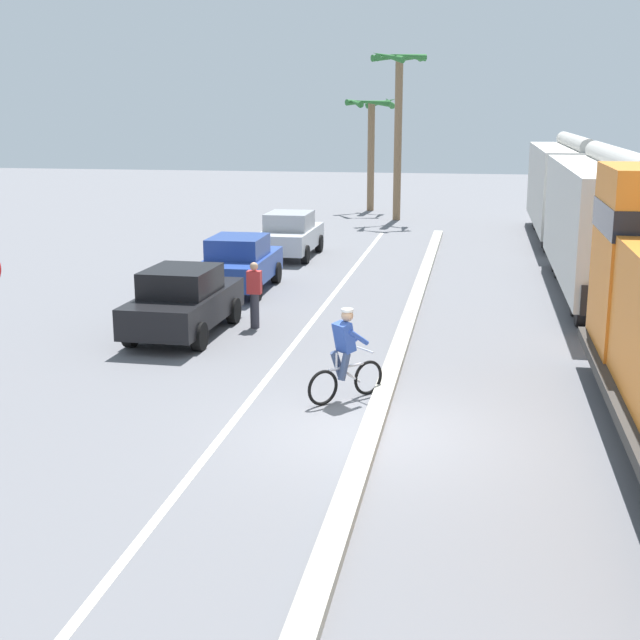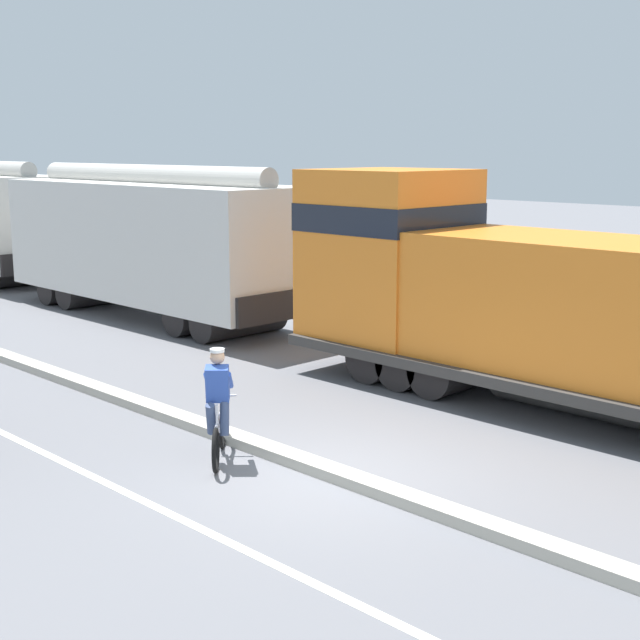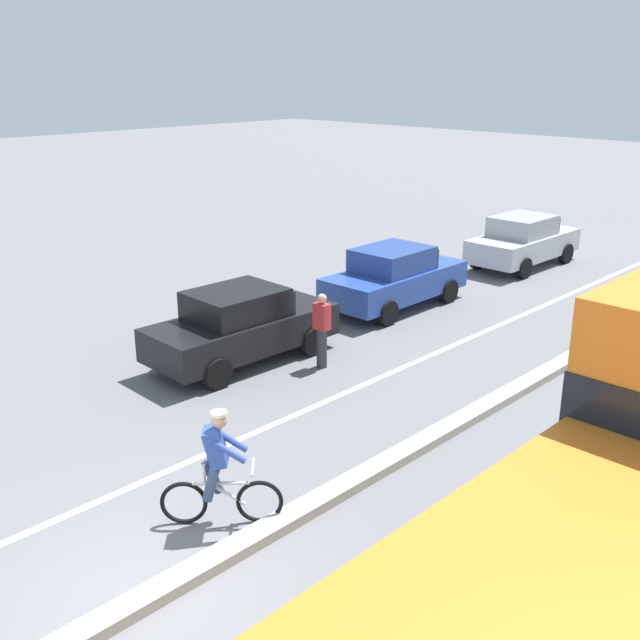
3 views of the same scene
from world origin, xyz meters
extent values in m
plane|color=slate|center=(0.00, 0.00, 0.00)|extent=(120.00, 120.00, 0.00)
cube|color=#B2AD9E|center=(0.00, 6.00, 0.08)|extent=(0.36, 36.00, 0.16)
cube|color=orange|center=(5.29, -1.58, 1.90)|extent=(2.70, 9.86, 2.40)
cube|color=orange|center=(5.29, 3.42, 2.45)|extent=(2.80, 2.80, 3.50)
cube|color=black|center=(5.29, 3.42, 3.24)|extent=(2.83, 2.83, 0.56)
cube|color=#383533|center=(5.29, -0.98, 0.70)|extent=(3.10, 11.60, 0.20)
cylinder|color=#4C4947|center=(5.29, -0.98, 0.55)|extent=(1.10, 3.00, 1.10)
cylinder|color=black|center=(5.29, 3.01, 0.50)|extent=(2.40, 1.00, 1.00)
cylinder|color=black|center=(5.29, 2.21, 0.50)|extent=(2.40, 1.00, 1.00)
cylinder|color=black|center=(5.29, 1.41, 0.50)|extent=(2.40, 1.00, 1.00)
cube|color=silver|center=(5.29, 12.02, 2.15)|extent=(2.90, 10.40, 3.10)
cylinder|color=#AFADA7|center=(5.29, 12.02, 3.88)|extent=(0.60, 9.88, 0.60)
cube|color=black|center=(5.29, 17.27, 0.95)|extent=(2.61, 0.10, 0.70)
cube|color=black|center=(5.29, 6.77, 0.95)|extent=(2.61, 0.10, 0.70)
cylinder|color=black|center=(5.29, 15.79, 0.45)|extent=(2.46, 0.90, 0.90)
cylinder|color=black|center=(5.29, 14.69, 0.45)|extent=(2.46, 0.90, 0.90)
cylinder|color=black|center=(5.29, 9.35, 0.45)|extent=(2.46, 0.90, 0.90)
cylinder|color=black|center=(5.29, 8.25, 0.45)|extent=(2.46, 0.90, 0.90)
cube|color=black|center=(5.29, 18.37, 0.95)|extent=(2.61, 0.10, 0.70)
cylinder|color=black|center=(5.29, 20.95, 0.45)|extent=(2.46, 0.90, 0.90)
cylinder|color=black|center=(5.29, 19.85, 0.45)|extent=(2.46, 0.90, 0.90)
torus|color=black|center=(-0.31, 2.00, 0.33)|extent=(0.50, 0.52, 0.66)
torus|color=black|center=(-1.04, 1.24, 0.33)|extent=(0.50, 0.52, 0.66)
cylinder|color=silver|center=(-0.67, 1.62, 0.63)|extent=(0.58, 0.60, 0.05)
cylinder|color=silver|center=(-0.60, 1.69, 0.45)|extent=(0.37, 0.38, 0.36)
cylinder|color=silver|center=(-0.82, 1.46, 0.78)|extent=(0.04, 0.04, 0.30)
cylinder|color=silver|center=(-0.36, 1.94, 0.88)|extent=(0.37, 0.36, 0.04)
cylinder|color=#38476B|center=(-0.83, 1.60, 0.68)|extent=(0.31, 0.31, 0.52)
cylinder|color=#38476B|center=(-0.68, 1.46, 0.68)|extent=(0.28, 0.29, 0.52)
cube|color=#2D4CA5|center=(-0.71, 1.58, 1.20)|extent=(0.47, 0.47, 0.57)
sphere|color=tan|center=(-0.66, 1.63, 1.59)|extent=(0.22, 0.22, 0.22)
cylinder|color=white|center=(-0.66, 1.63, 1.69)|extent=(0.22, 0.22, 0.05)
cylinder|color=#2D4CA5|center=(-0.68, 1.84, 1.20)|extent=(0.39, 0.39, 0.36)
cylinder|color=#2D4CA5|center=(-0.45, 1.62, 1.20)|extent=(0.39, 0.39, 0.36)
camera|label=1|loc=(1.57, -13.82, 5.24)|focal=50.00mm
camera|label=2|loc=(-8.65, -8.49, 4.63)|focal=50.00mm
camera|label=3|loc=(6.59, -3.86, 6.08)|focal=42.00mm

